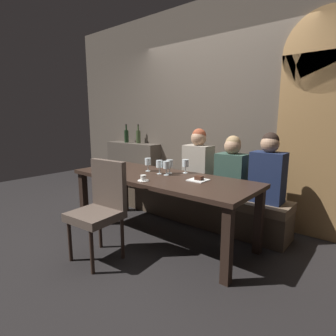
# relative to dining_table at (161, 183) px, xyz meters

# --- Properties ---
(ground) EXTENTS (9.00, 9.00, 0.00)m
(ground) POSITION_rel_dining_table_xyz_m (0.00, 0.00, -0.65)
(ground) COLOR black
(back_wall_tiled) EXTENTS (6.00, 0.12, 3.00)m
(back_wall_tiled) POSITION_rel_dining_table_xyz_m (0.00, 1.22, 0.85)
(back_wall_tiled) COLOR brown
(back_wall_tiled) RESTS_ON ground
(arched_door) EXTENTS (0.90, 0.05, 2.55)m
(arched_door) POSITION_rel_dining_table_xyz_m (1.35, 1.15, 0.71)
(arched_door) COLOR olive
(arched_door) RESTS_ON ground
(back_counter) EXTENTS (1.10, 0.28, 0.95)m
(back_counter) POSITION_rel_dining_table_xyz_m (-1.55, 1.04, -0.18)
(back_counter) COLOR #494138
(back_counter) RESTS_ON ground
(dining_table) EXTENTS (2.20, 0.84, 0.74)m
(dining_table) POSITION_rel_dining_table_xyz_m (0.00, 0.00, 0.00)
(dining_table) COLOR black
(dining_table) RESTS_ON ground
(banquette_bench) EXTENTS (2.50, 0.44, 0.45)m
(banquette_bench) POSITION_rel_dining_table_xyz_m (0.00, 0.70, -0.42)
(banquette_bench) COLOR #4A3C2E
(banquette_bench) RESTS_ON ground
(chair_near_side) EXTENTS (0.47, 0.47, 0.98)m
(chair_near_side) POSITION_rel_dining_table_xyz_m (-0.16, -0.72, -0.09)
(chair_near_side) COLOR #302119
(chair_near_side) RESTS_ON ground
(diner_redhead) EXTENTS (0.36, 0.24, 0.81)m
(diner_redhead) POSITION_rel_dining_table_xyz_m (0.05, 0.70, 0.18)
(diner_redhead) COLOR #9E9384
(diner_redhead) RESTS_ON banquette_bench
(diner_bearded) EXTENTS (0.36, 0.24, 0.74)m
(diner_bearded) POSITION_rel_dining_table_xyz_m (0.53, 0.71, 0.14)
(diner_bearded) COLOR #2D473D
(diner_bearded) RESTS_ON banquette_bench
(diner_far_end) EXTENTS (0.36, 0.24, 0.79)m
(diner_far_end) POSITION_rel_dining_table_xyz_m (0.96, 0.72, 0.17)
(diner_far_end) COLOR #192342
(diner_far_end) RESTS_ON banquette_bench
(wine_bottle_dark_red) EXTENTS (0.08, 0.08, 0.33)m
(wine_bottle_dark_red) POSITION_rel_dining_table_xyz_m (-1.70, 1.03, 0.42)
(wine_bottle_dark_red) COLOR black
(wine_bottle_dark_red) RESTS_ON back_counter
(wine_bottle_pale_label) EXTENTS (0.08, 0.08, 0.33)m
(wine_bottle_pale_label) POSITION_rel_dining_table_xyz_m (-1.43, 1.06, 0.42)
(wine_bottle_pale_label) COLOR #384728
(wine_bottle_pale_label) RESTS_ON back_counter
(wine_glass_center_back) EXTENTS (0.08, 0.08, 0.16)m
(wine_glass_center_back) POSITION_rel_dining_table_xyz_m (0.02, 0.07, 0.20)
(wine_glass_center_back) COLOR silver
(wine_glass_center_back) RESTS_ON dining_table
(wine_glass_end_left) EXTENTS (0.08, 0.08, 0.16)m
(wine_glass_end_left) POSITION_rel_dining_table_xyz_m (-0.31, 0.11, 0.20)
(wine_glass_end_left) COLOR silver
(wine_glass_end_left) RESTS_ON dining_table
(wine_glass_center_front) EXTENTS (0.08, 0.08, 0.16)m
(wine_glass_center_front) POSITION_rel_dining_table_xyz_m (-0.09, 0.07, 0.20)
(wine_glass_center_front) COLOR silver
(wine_glass_center_front) RESTS_ON dining_table
(wine_glass_far_right) EXTENTS (0.08, 0.08, 0.16)m
(wine_glass_far_right) POSITION_rel_dining_table_xyz_m (-0.01, 0.17, 0.20)
(wine_glass_far_right) COLOR silver
(wine_glass_far_right) RESTS_ON dining_table
(wine_glass_end_right) EXTENTS (0.08, 0.08, 0.16)m
(wine_glass_end_right) POSITION_rel_dining_table_xyz_m (0.12, 0.31, 0.20)
(wine_glass_end_right) COLOR silver
(wine_glass_end_right) RESTS_ON dining_table
(espresso_cup) EXTENTS (0.12, 0.12, 0.06)m
(espresso_cup) POSITION_rel_dining_table_xyz_m (0.02, -0.30, 0.11)
(espresso_cup) COLOR white
(espresso_cup) RESTS_ON dining_table
(dessert_plate) EXTENTS (0.19, 0.19, 0.05)m
(dessert_plate) POSITION_rel_dining_table_xyz_m (0.46, 0.08, 0.10)
(dessert_plate) COLOR white
(dessert_plate) RESTS_ON dining_table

